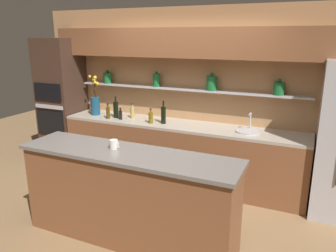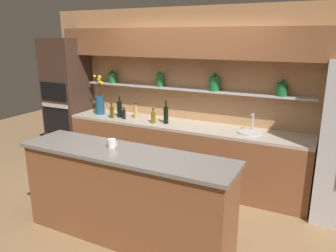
# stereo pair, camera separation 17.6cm
# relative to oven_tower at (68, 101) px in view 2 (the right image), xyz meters

# --- Properties ---
(ground_plane) EXTENTS (12.00, 12.00, 0.00)m
(ground_plane) POSITION_rel_oven_tower_xyz_m (2.27, -1.24, -1.07)
(ground_plane) COLOR olive
(back_wall_unit) EXTENTS (5.20, 0.44, 2.60)m
(back_wall_unit) POSITION_rel_oven_tower_xyz_m (2.27, 0.29, 0.48)
(back_wall_unit) COLOR tan
(back_wall_unit) RESTS_ON ground_plane
(back_counter_unit) EXTENTS (3.71, 0.62, 0.92)m
(back_counter_unit) POSITION_rel_oven_tower_xyz_m (2.20, 0.00, -0.61)
(back_counter_unit) COLOR brown
(back_counter_unit) RESTS_ON ground_plane
(island_counter) EXTENTS (2.41, 0.61, 1.02)m
(island_counter) POSITION_rel_oven_tower_xyz_m (2.27, -1.60, -0.56)
(island_counter) COLOR brown
(island_counter) RESTS_ON ground_plane
(oven_tower) EXTENTS (0.65, 0.64, 2.15)m
(oven_tower) POSITION_rel_oven_tower_xyz_m (0.00, 0.00, 0.00)
(oven_tower) COLOR #3D281E
(oven_tower) RESTS_ON ground_plane
(flower_vase) EXTENTS (0.18, 0.16, 0.65)m
(flower_vase) POSITION_rel_oven_tower_xyz_m (0.71, -0.01, 0.04)
(flower_vase) COLOR navy
(flower_vase) RESTS_ON back_counter_unit
(sink_fixture) EXTENTS (0.33, 0.33, 0.25)m
(sink_fixture) POSITION_rel_oven_tower_xyz_m (3.22, 0.01, -0.13)
(sink_fixture) COLOR #B7B7BC
(sink_fixture) RESTS_ON back_counter_unit
(bottle_wine_0) EXTENTS (0.08, 0.08, 0.35)m
(bottle_wine_0) POSITION_rel_oven_tower_xyz_m (1.13, -0.05, -0.02)
(bottle_wine_0) COLOR black
(bottle_wine_0) RESTS_ON back_counter_unit
(bottle_wine_1) EXTENTS (0.07, 0.07, 0.34)m
(bottle_wine_1) POSITION_rel_oven_tower_xyz_m (1.98, -0.06, -0.02)
(bottle_wine_1) COLOR black
(bottle_wine_1) RESTS_ON back_counter_unit
(bottle_sauce_2) EXTENTS (0.05, 0.05, 0.19)m
(bottle_sauce_2) POSITION_rel_oven_tower_xyz_m (1.26, -0.12, -0.08)
(bottle_sauce_2) COLOR black
(bottle_sauce_2) RESTS_ON back_counter_unit
(bottle_oil_3) EXTENTS (0.07, 0.07, 0.23)m
(bottle_oil_3) POSITION_rel_oven_tower_xyz_m (1.80, -0.13, -0.07)
(bottle_oil_3) COLOR brown
(bottle_oil_3) RESTS_ON back_counter_unit
(bottle_oil_4) EXTENTS (0.06, 0.06, 0.25)m
(bottle_oil_4) POSITION_rel_oven_tower_xyz_m (1.05, -0.15, -0.05)
(bottle_oil_4) COLOR #47380A
(bottle_oil_4) RESTS_ON back_counter_unit
(bottle_spirit_5) EXTENTS (0.07, 0.07, 0.23)m
(bottle_spirit_5) POSITION_rel_oven_tower_xyz_m (1.39, 0.03, -0.06)
(bottle_spirit_5) COLOR tan
(bottle_spirit_5) RESTS_ON back_counter_unit
(coffee_mug) EXTENTS (0.11, 0.09, 0.10)m
(coffee_mug) POSITION_rel_oven_tower_xyz_m (2.09, -1.56, -0.01)
(coffee_mug) COLOR silver
(coffee_mug) RESTS_ON island_counter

